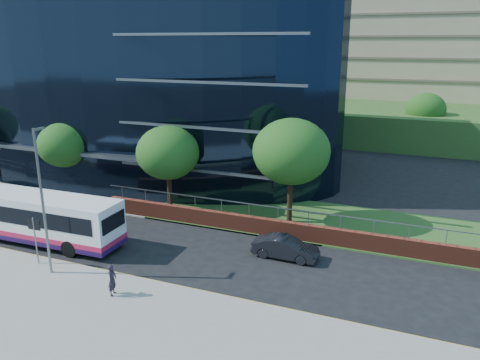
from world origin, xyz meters
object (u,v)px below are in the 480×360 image
at_px(tree_far_d, 291,152).
at_px(streetlight_east, 43,198).
at_px(street_sign, 35,231).
at_px(parked_car, 285,248).
at_px(tree_far_c, 168,153).
at_px(pedestrian, 112,280).
at_px(tree_far_b, 64,145).
at_px(tree_dist_e, 426,110).
at_px(city_bus, 39,217).

xyz_separation_m(tree_far_d, streetlight_east, (-10.00, -12.17, -0.75)).
xyz_separation_m(street_sign, parked_car, (12.82, 6.21, -1.50)).
distance_m(tree_far_c, pedestrian, 12.92).
xyz_separation_m(tree_far_b, tree_far_d, (19.00, 0.50, 0.98)).
bearing_deg(tree_far_c, tree_far_b, 177.14).
bearing_deg(tree_dist_e, tree_far_b, -131.52).
bearing_deg(parked_car, pedestrian, 138.85).
height_order(tree_far_c, city_bus, tree_far_c).
bearing_deg(tree_far_c, tree_far_d, 6.34).
bearing_deg(pedestrian, tree_far_d, -35.94).
bearing_deg(city_bus, street_sign, -49.84).
relative_size(tree_far_d, pedestrian, 4.55).
distance_m(tree_far_d, streetlight_east, 15.77).
height_order(tree_far_b, streetlight_east, streetlight_east).
xyz_separation_m(tree_far_c, tree_far_d, (9.00, 1.00, 0.65)).
height_order(tree_far_d, tree_dist_e, tree_far_d).
distance_m(street_sign, parked_car, 14.32).
distance_m(tree_far_d, city_bus, 16.86).
height_order(tree_far_c, streetlight_east, streetlight_east).
distance_m(parked_car, pedestrian, 10.08).
relative_size(tree_far_c, parked_car, 1.66).
xyz_separation_m(tree_far_d, tree_dist_e, (8.00, 30.00, -0.65)).
bearing_deg(parked_car, tree_far_b, 77.17).
height_order(tree_far_c, tree_far_d, tree_far_d).
relative_size(streetlight_east, pedestrian, 4.89).
xyz_separation_m(tree_far_b, parked_car, (20.32, -4.87, -3.56)).
height_order(tree_far_b, city_bus, tree_far_b).
bearing_deg(streetlight_east, pedestrian, -8.73).
distance_m(tree_far_c, tree_far_d, 9.08).
relative_size(street_sign, tree_far_d, 0.38).
bearing_deg(street_sign, city_bus, 131.60).
bearing_deg(street_sign, pedestrian, -11.97).
xyz_separation_m(tree_far_b, tree_far_c, (10.00, -0.50, 0.33)).
bearing_deg(streetlight_east, street_sign, 158.64).
bearing_deg(tree_dist_e, city_bus, -119.30).
relative_size(street_sign, pedestrian, 1.71).
bearing_deg(street_sign, tree_far_b, 124.08).
distance_m(street_sign, streetlight_east, 2.80).
xyz_separation_m(tree_dist_e, pedestrian, (-13.40, -42.88, -3.57)).
height_order(tree_far_c, pedestrian, tree_far_c).
height_order(street_sign, tree_far_c, tree_far_c).
height_order(tree_far_d, pedestrian, tree_far_d).
distance_m(street_sign, pedestrian, 6.35).
height_order(street_sign, city_bus, city_bus).
relative_size(tree_far_c, city_bus, 0.56).
bearing_deg(tree_far_d, street_sign, -134.78).
bearing_deg(pedestrian, tree_dist_e, -30.55).
xyz_separation_m(tree_far_c, tree_dist_e, (17.00, 31.00, 0.00)).
bearing_deg(tree_far_c, city_bus, -121.42).
height_order(tree_dist_e, parked_car, tree_dist_e).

